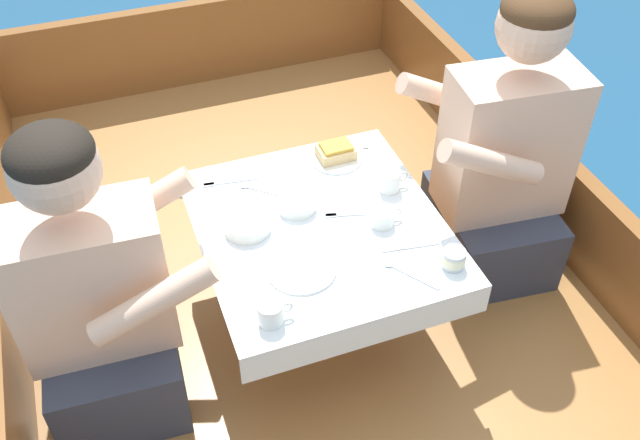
# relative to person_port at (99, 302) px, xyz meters

# --- Properties ---
(ground_plane) EXTENTS (60.00, 60.00, 0.00)m
(ground_plane) POSITION_rel_person_port_xyz_m (0.65, 0.02, -0.71)
(ground_plane) COLOR navy
(boat_deck) EXTENTS (1.96, 3.34, 0.32)m
(boat_deck) POSITION_rel_person_port_xyz_m (0.65, 0.02, -0.55)
(boat_deck) COLOR #9E6B38
(boat_deck) RESTS_ON ground_plane
(gunwale_port) EXTENTS (0.06, 3.34, 0.35)m
(gunwale_port) POSITION_rel_person_port_xyz_m (-0.30, 0.02, -0.22)
(gunwale_port) COLOR brown
(gunwale_port) RESTS_ON boat_deck
(gunwale_starboard) EXTENTS (0.06, 3.34, 0.35)m
(gunwale_starboard) POSITION_rel_person_port_xyz_m (1.60, 0.02, -0.22)
(gunwale_starboard) COLOR brown
(gunwale_starboard) RESTS_ON boat_deck
(bow_coaming) EXTENTS (1.84, 0.06, 0.40)m
(bow_coaming) POSITION_rel_person_port_xyz_m (0.65, 1.66, -0.19)
(bow_coaming) COLOR brown
(bow_coaming) RESTS_ON boat_deck
(cockpit_table) EXTENTS (0.71, 0.77, 0.42)m
(cockpit_table) POSITION_rel_person_port_xyz_m (0.65, 0.05, -0.01)
(cockpit_table) COLOR #B2B2B7
(cockpit_table) RESTS_ON boat_deck
(person_port) EXTENTS (0.54, 0.46, 0.95)m
(person_port) POSITION_rel_person_port_xyz_m (0.00, 0.00, 0.00)
(person_port) COLOR #333847
(person_port) RESTS_ON boat_deck
(person_starboard) EXTENTS (0.55, 0.48, 1.02)m
(person_starboard) POSITION_rel_person_port_xyz_m (1.31, 0.11, 0.03)
(person_starboard) COLOR #333847
(person_starboard) RESTS_ON boat_deck
(plate_sandwich) EXTENTS (0.17, 0.17, 0.01)m
(plate_sandwich) POSITION_rel_person_port_xyz_m (0.81, 0.33, 0.04)
(plate_sandwich) COLOR silver
(plate_sandwich) RESTS_ON cockpit_table
(plate_bread) EXTENTS (0.20, 0.20, 0.01)m
(plate_bread) POSITION_rel_person_port_xyz_m (0.54, -0.10, 0.04)
(plate_bread) COLOR silver
(plate_bread) RESTS_ON cockpit_table
(sandwich) EXTENTS (0.12, 0.09, 0.05)m
(sandwich) POSITION_rel_person_port_xyz_m (0.81, 0.33, 0.06)
(sandwich) COLOR tan
(sandwich) RESTS_ON plate_sandwich
(bowl_port_near) EXTENTS (0.14, 0.14, 0.04)m
(bowl_port_near) POSITION_rel_person_port_xyz_m (0.45, 0.10, 0.05)
(bowl_port_near) COLOR silver
(bowl_port_near) RESTS_ON cockpit_table
(bowl_starboard_near) EXTENTS (0.12, 0.12, 0.04)m
(bowl_starboard_near) POSITION_rel_person_port_xyz_m (0.61, 0.14, 0.05)
(bowl_starboard_near) COLOR silver
(bowl_starboard_near) RESTS_ON cockpit_table
(coffee_cup_port) EXTENTS (0.10, 0.07, 0.05)m
(coffee_cup_port) POSITION_rel_person_port_xyz_m (0.83, -0.01, 0.06)
(coffee_cup_port) COLOR silver
(coffee_cup_port) RESTS_ON cockpit_table
(coffee_cup_starboard) EXTENTS (0.10, 0.07, 0.06)m
(coffee_cup_starboard) POSITION_rel_person_port_xyz_m (0.41, -0.25, 0.07)
(coffee_cup_starboard) COLOR silver
(coffee_cup_starboard) RESTS_ON cockpit_table
(coffee_cup_center) EXTENTS (0.10, 0.07, 0.07)m
(coffee_cup_center) POSITION_rel_person_port_xyz_m (0.91, 0.13, 0.07)
(coffee_cup_center) COLOR silver
(coffee_cup_center) RESTS_ON cockpit_table
(tin_can) EXTENTS (0.07, 0.07, 0.05)m
(tin_can) POSITION_rel_person_port_xyz_m (0.94, -0.23, 0.06)
(tin_can) COLOR silver
(tin_can) RESTS_ON cockpit_table
(utensil_fork_starboard) EXTENTS (0.17, 0.04, 0.00)m
(utensil_fork_starboard) POSITION_rel_person_port_xyz_m (0.44, 0.34, 0.03)
(utensil_fork_starboard) COLOR silver
(utensil_fork_starboard) RESTS_ON cockpit_table
(utensil_spoon_starboard) EXTENTS (0.14, 0.12, 0.01)m
(utensil_spoon_starboard) POSITION_rel_person_port_xyz_m (0.53, 0.27, 0.04)
(utensil_spoon_starboard) COLOR silver
(utensil_spoon_starboard) RESTS_ON cockpit_table
(utensil_fork_port) EXTENTS (0.17, 0.06, 0.00)m
(utensil_fork_port) POSITION_rel_person_port_xyz_m (0.75, 0.06, 0.03)
(utensil_fork_port) COLOR silver
(utensil_fork_port) RESTS_ON cockpit_table
(utensil_spoon_center) EXTENTS (0.06, 0.17, 0.01)m
(utensil_spoon_center) POSITION_rel_person_port_xyz_m (0.95, 0.32, 0.04)
(utensil_spoon_center) COLOR silver
(utensil_spoon_center) RESTS_ON cockpit_table
(utensil_spoon_port) EXTENTS (0.11, 0.15, 0.01)m
(utensil_spoon_port) POSITION_rel_person_port_xyz_m (0.80, -0.21, 0.04)
(utensil_spoon_port) COLOR silver
(utensil_spoon_port) RESTS_ON cockpit_table
(utensil_knife_starboard) EXTENTS (0.17, 0.04, 0.00)m
(utensil_knife_starboard) POSITION_rel_person_port_xyz_m (0.86, -0.13, 0.03)
(utensil_knife_starboard) COLOR silver
(utensil_knife_starboard) RESTS_ON cockpit_table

